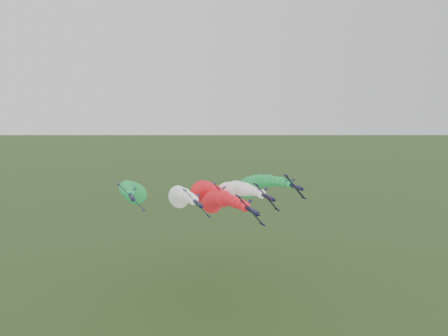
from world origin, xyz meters
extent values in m
cylinder|color=black|center=(3.64, -9.79, 42.28)|extent=(1.38, 8.02, 1.38)
cone|color=black|center=(3.64, -14.51, 42.28)|extent=(1.26, 1.60, 1.26)
cone|color=black|center=(3.64, -5.42, 42.28)|extent=(1.26, 0.80, 1.26)
ellipsoid|color=black|center=(3.91, -11.57, 42.51)|extent=(0.88, 1.68, 0.90)
cube|color=black|center=(3.54, -9.96, 42.19)|extent=(5.67, 1.69, 6.54)
cylinder|color=black|center=(0.74, -9.96, 45.43)|extent=(0.55, 2.32, 0.55)
cylinder|color=black|center=(6.34, -9.96, 38.96)|extent=(0.55, 2.32, 0.55)
cube|color=black|center=(4.42, -6.40, 42.95)|extent=(1.63, 1.34, 1.43)
cube|color=black|center=(3.74, -6.40, 42.37)|extent=(2.28, 0.98, 2.62)
sphere|color=red|center=(3.64, -6.67, 42.28)|extent=(2.28, 2.28, 2.28)
sphere|color=red|center=(3.67, -3.67, 42.17)|extent=(2.38, 2.38, 2.38)
sphere|color=red|center=(3.74, -0.67, 41.94)|extent=(2.73, 2.73, 2.73)
sphere|color=red|center=(3.87, 2.33, 41.63)|extent=(2.73, 2.73, 2.73)
sphere|color=red|center=(4.05, 5.33, 41.24)|extent=(2.98, 2.98, 2.98)
sphere|color=red|center=(4.29, 8.33, 40.80)|extent=(3.26, 3.26, 3.26)
sphere|color=red|center=(4.57, 11.33, 40.30)|extent=(4.31, 4.31, 4.31)
sphere|color=red|center=(4.91, 14.33, 39.74)|extent=(4.36, 4.36, 4.36)
sphere|color=red|center=(5.30, 17.33, 39.14)|extent=(4.26, 4.26, 4.26)
sphere|color=red|center=(5.74, 20.33, 38.48)|extent=(4.92, 4.92, 4.92)
sphere|color=red|center=(6.23, 23.33, 37.79)|extent=(5.28, 5.28, 5.28)
sphere|color=red|center=(6.78, 26.33, 37.05)|extent=(5.63, 5.63, 5.63)
sphere|color=red|center=(7.37, 29.33, 36.27)|extent=(5.60, 5.60, 5.60)
sphere|color=red|center=(8.02, 32.32, 35.44)|extent=(5.37, 5.37, 5.37)
sphere|color=red|center=(8.72, 35.32, 34.58)|extent=(5.95, 5.95, 5.95)
sphere|color=red|center=(9.47, 38.32, 33.68)|extent=(5.75, 5.75, 5.75)
sphere|color=red|center=(10.28, 41.32, 32.75)|extent=(6.24, 6.24, 6.24)
sphere|color=red|center=(11.13, 44.32, 31.78)|extent=(7.06, 7.06, 7.06)
cylinder|color=black|center=(-4.81, 2.34, 41.78)|extent=(1.38, 8.02, 1.38)
cone|color=black|center=(-4.81, -2.38, 41.78)|extent=(1.26, 1.60, 1.26)
cone|color=black|center=(-4.81, 6.70, 41.78)|extent=(1.26, 0.80, 1.26)
ellipsoid|color=black|center=(-4.54, 0.56, 42.01)|extent=(0.88, 1.68, 0.90)
cube|color=black|center=(-4.91, 2.16, 41.69)|extent=(5.67, 1.69, 6.54)
cylinder|color=black|center=(-7.71, 2.16, 44.92)|extent=(0.55, 2.32, 0.55)
cylinder|color=black|center=(-2.12, 2.16, 38.45)|extent=(0.55, 2.32, 0.55)
cube|color=black|center=(-4.04, 5.72, 42.45)|extent=(1.63, 1.34, 1.43)
cube|color=black|center=(-4.71, 5.72, 41.86)|extent=(2.28, 0.98, 2.62)
sphere|color=white|center=(-4.81, 5.46, 41.78)|extent=(2.39, 2.39, 2.39)
sphere|color=white|center=(-4.79, 8.46, 41.66)|extent=(2.64, 2.64, 2.64)
sphere|color=white|center=(-4.71, 11.46, 41.43)|extent=(2.72, 2.72, 2.72)
sphere|color=white|center=(-4.58, 14.45, 41.12)|extent=(2.56, 2.56, 2.56)
sphere|color=white|center=(-4.40, 17.45, 40.74)|extent=(3.56, 3.56, 3.56)
sphere|color=white|center=(-4.16, 20.45, 40.29)|extent=(3.23, 3.23, 3.23)
sphere|color=white|center=(-3.88, 23.45, 39.79)|extent=(3.87, 3.87, 3.87)
sphere|color=white|center=(-3.54, 26.45, 39.24)|extent=(3.75, 3.75, 3.75)
sphere|color=white|center=(-3.15, 29.45, 38.63)|extent=(4.36, 4.36, 4.36)
sphere|color=white|center=(-2.71, 32.45, 37.98)|extent=(4.33, 4.33, 4.33)
sphere|color=white|center=(-2.22, 35.45, 37.28)|extent=(5.03, 5.03, 5.03)
sphere|color=white|center=(-1.67, 38.45, 36.54)|extent=(5.71, 5.71, 5.71)
sphere|color=white|center=(-1.08, 41.45, 35.76)|extent=(5.91, 5.91, 5.91)
sphere|color=white|center=(-0.43, 44.45, 34.94)|extent=(5.32, 5.32, 5.32)
sphere|color=white|center=(0.27, 47.45, 34.08)|extent=(6.51, 6.51, 6.51)
sphere|color=white|center=(1.02, 50.45, 33.18)|extent=(6.47, 6.47, 6.47)
sphere|color=white|center=(1.83, 53.45, 32.24)|extent=(6.15, 6.15, 6.15)
sphere|color=white|center=(2.68, 56.45, 31.27)|extent=(6.64, 6.64, 6.64)
cylinder|color=black|center=(11.62, 0.08, 42.67)|extent=(1.38, 8.02, 1.38)
cone|color=black|center=(11.62, -4.64, 42.67)|extent=(1.26, 1.60, 1.26)
cone|color=black|center=(11.62, 4.45, 42.67)|extent=(1.26, 0.80, 1.26)
ellipsoid|color=black|center=(11.89, -1.70, 42.90)|extent=(0.88, 1.68, 0.90)
cube|color=black|center=(11.52, -0.09, 42.58)|extent=(5.67, 1.69, 6.54)
cylinder|color=black|center=(8.72, -0.09, 45.82)|extent=(0.55, 2.32, 0.55)
cylinder|color=black|center=(14.31, -0.09, 39.35)|extent=(0.55, 2.32, 0.55)
cube|color=black|center=(12.39, 3.47, 43.34)|extent=(1.63, 1.34, 1.43)
cube|color=black|center=(11.72, 3.47, 42.76)|extent=(2.28, 0.98, 2.62)
sphere|color=white|center=(11.62, 3.20, 42.67)|extent=(2.24, 2.24, 2.24)
sphere|color=white|center=(11.65, 6.20, 42.56)|extent=(2.13, 2.13, 2.13)
sphere|color=white|center=(11.72, 9.20, 42.33)|extent=(2.44, 2.44, 2.44)
sphere|color=white|center=(11.85, 12.20, 42.02)|extent=(2.95, 2.95, 2.95)
sphere|color=white|center=(12.03, 15.20, 41.63)|extent=(3.59, 3.59, 3.59)
sphere|color=white|center=(12.27, 18.20, 41.19)|extent=(3.92, 3.92, 3.92)
sphere|color=white|center=(12.55, 21.20, 40.69)|extent=(3.46, 3.46, 3.46)
sphere|color=white|center=(12.89, 24.20, 40.13)|extent=(4.66, 4.66, 4.66)
sphere|color=white|center=(13.28, 27.20, 39.53)|extent=(4.89, 4.89, 4.89)
sphere|color=white|center=(13.72, 30.20, 38.87)|extent=(4.77, 4.77, 4.77)
sphere|color=white|center=(14.21, 33.20, 38.18)|extent=(4.35, 4.35, 4.35)
sphere|color=white|center=(14.76, 36.20, 37.44)|extent=(5.09, 5.09, 5.09)
sphere|color=white|center=(15.35, 39.20, 36.65)|extent=(5.73, 5.73, 5.73)
sphere|color=white|center=(16.00, 42.20, 35.83)|extent=(5.82, 5.82, 5.82)
sphere|color=white|center=(16.70, 45.20, 34.97)|extent=(6.75, 6.75, 6.75)
sphere|color=white|center=(17.45, 48.19, 34.07)|extent=(6.27, 6.27, 6.27)
sphere|color=white|center=(18.26, 51.19, 33.14)|extent=(6.02, 6.02, 6.02)
sphere|color=white|center=(19.11, 54.19, 32.17)|extent=(6.71, 6.71, 6.71)
cylinder|color=black|center=(-19.04, 8.46, 43.03)|extent=(1.38, 8.02, 1.38)
cone|color=black|center=(-19.04, 3.73, 43.03)|extent=(1.26, 1.60, 1.26)
cone|color=black|center=(-19.04, 12.82, 43.03)|extent=(1.26, 0.80, 1.26)
ellipsoid|color=black|center=(-18.77, 6.67, 43.27)|extent=(0.88, 1.68, 0.90)
cube|color=black|center=(-19.15, 8.28, 42.95)|extent=(5.67, 1.69, 6.54)
cylinder|color=black|center=(-21.94, 8.28, 46.18)|extent=(0.55, 2.32, 0.55)
cylinder|color=black|center=(-16.35, 8.28, 39.71)|extent=(0.55, 2.32, 0.55)
cube|color=black|center=(-18.27, 11.84, 43.70)|extent=(1.63, 1.34, 1.43)
cube|color=black|center=(-18.94, 11.84, 43.12)|extent=(2.28, 0.98, 2.62)
sphere|color=#1C9442|center=(-19.04, 11.57, 43.03)|extent=(2.36, 2.36, 2.36)
sphere|color=#1C9442|center=(-19.02, 14.57, 42.92)|extent=(2.84, 2.84, 2.84)
sphere|color=#1C9442|center=(-18.94, 17.57, 42.69)|extent=(2.96, 2.96, 2.96)
sphere|color=#1C9442|center=(-18.81, 20.57, 42.38)|extent=(3.37, 3.37, 3.37)
sphere|color=#1C9442|center=(-18.63, 23.57, 42.00)|extent=(3.44, 3.44, 3.44)
sphere|color=#1C9442|center=(-18.40, 26.57, 41.55)|extent=(3.47, 3.47, 3.47)
sphere|color=#1C9442|center=(-18.11, 29.57, 41.05)|extent=(3.92, 3.92, 3.92)
sphere|color=#1C9442|center=(-17.77, 32.57, 40.49)|extent=(3.98, 3.98, 3.98)
sphere|color=#1C9442|center=(-17.39, 35.57, 39.89)|extent=(4.98, 4.98, 4.98)
sphere|color=#1C9442|center=(-16.94, 38.57, 39.24)|extent=(5.19, 5.19, 5.19)
sphere|color=#1C9442|center=(-16.45, 41.57, 38.54)|extent=(4.62, 4.62, 4.62)
sphere|color=#1C9442|center=(-15.91, 44.57, 37.80)|extent=(5.06, 5.06, 5.06)
sphere|color=#1C9442|center=(-15.31, 47.57, 37.02)|extent=(5.39, 5.39, 5.39)
sphere|color=#1C9442|center=(-14.66, 50.57, 36.20)|extent=(6.38, 6.38, 6.38)
sphere|color=#1C9442|center=(-13.96, 53.57, 35.33)|extent=(6.75, 6.75, 6.75)
sphere|color=#1C9442|center=(-13.21, 56.57, 34.44)|extent=(6.68, 6.68, 6.68)
sphere|color=#1C9442|center=(-12.41, 59.57, 33.50)|extent=(7.42, 7.42, 7.42)
sphere|color=#1C9442|center=(-11.55, 62.56, 32.53)|extent=(7.17, 7.17, 7.17)
cylinder|color=black|center=(23.59, 9.04, 42.89)|extent=(1.38, 8.02, 1.38)
cone|color=black|center=(23.59, 4.32, 42.89)|extent=(1.26, 1.60, 1.26)
cone|color=black|center=(23.59, 13.41, 42.89)|extent=(1.26, 0.80, 1.26)
ellipsoid|color=black|center=(23.86, 7.26, 43.12)|extent=(0.88, 1.68, 0.90)
cube|color=black|center=(23.49, 8.86, 42.80)|extent=(5.67, 1.69, 6.54)
cylinder|color=black|center=(20.70, 8.86, 46.04)|extent=(0.55, 2.32, 0.55)
cylinder|color=black|center=(26.29, 8.86, 39.56)|extent=(0.55, 2.32, 0.55)
cube|color=black|center=(24.37, 12.43, 43.56)|extent=(1.63, 1.34, 1.43)
cube|color=black|center=(23.70, 12.43, 42.97)|extent=(2.28, 0.98, 2.62)
sphere|color=#1C9442|center=(23.59, 12.16, 42.89)|extent=(2.18, 2.18, 2.18)
sphere|color=#1C9442|center=(23.62, 15.16, 42.77)|extent=(2.49, 2.49, 2.49)
sphere|color=#1C9442|center=(23.70, 18.16, 42.54)|extent=(3.00, 3.00, 3.00)
sphere|color=#1C9442|center=(23.83, 21.16, 42.23)|extent=(2.94, 2.94, 2.94)
sphere|color=#1C9442|center=(24.01, 24.16, 41.85)|extent=(3.07, 3.07, 3.07)
sphere|color=#1C9442|center=(24.24, 27.16, 41.40)|extent=(3.83, 3.83, 3.83)
sphere|color=#1C9442|center=(24.53, 30.16, 40.90)|extent=(3.95, 3.95, 3.95)
sphere|color=#1C9442|center=(24.86, 33.16, 40.35)|extent=(3.90, 3.90, 3.90)
sphere|color=#1C9442|center=(25.25, 36.15, 39.74)|extent=(4.58, 4.58, 4.58)
sphere|color=#1C9442|center=(25.69, 39.15, 39.09)|extent=(4.28, 4.28, 4.28)
sphere|color=#1C9442|center=(26.19, 42.15, 38.39)|extent=(5.07, 5.07, 5.07)
sphere|color=#1C9442|center=(26.73, 45.15, 37.65)|extent=(5.49, 5.49, 5.49)
sphere|color=#1C9442|center=(27.33, 48.15, 36.87)|extent=(5.09, 5.09, 5.09)
sphere|color=#1C9442|center=(27.98, 51.15, 36.05)|extent=(6.00, 6.00, 6.00)
sphere|color=#1C9442|center=(28.68, 54.15, 35.19)|extent=(6.63, 6.63, 6.63)
sphere|color=#1C9442|center=(29.43, 57.15, 34.29)|extent=(6.38, 6.38, 6.38)
sphere|color=#1C9442|center=(30.23, 60.15, 33.35)|extent=(6.43, 6.43, 6.43)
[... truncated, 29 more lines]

